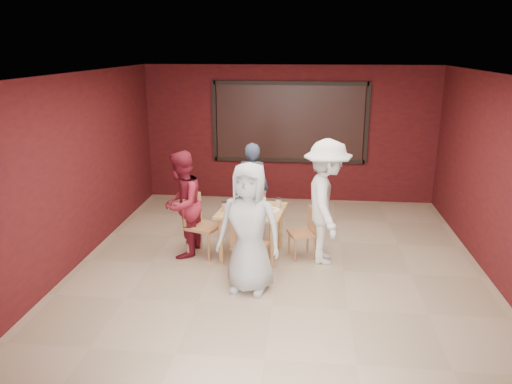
# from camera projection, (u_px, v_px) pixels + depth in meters

# --- Properties ---
(floor) EXTENTS (7.00, 7.00, 0.00)m
(floor) POSITION_uv_depth(u_px,v_px,m) (278.00, 268.00, 7.38)
(floor) COLOR tan
(floor) RESTS_ON ground
(window_blinds) EXTENTS (3.00, 0.02, 1.50)m
(window_blinds) POSITION_uv_depth(u_px,v_px,m) (289.00, 122.00, 10.20)
(window_blinds) COLOR black
(dining_table) EXTENTS (1.06, 1.06, 0.91)m
(dining_table) POSITION_uv_depth(u_px,v_px,m) (252.00, 215.00, 7.65)
(dining_table) COLOR tan
(dining_table) RESTS_ON floor
(chair_front) EXTENTS (0.54, 0.54, 0.90)m
(chair_front) POSITION_uv_depth(u_px,v_px,m) (248.00, 243.00, 6.97)
(chair_front) COLOR #BA7E48
(chair_front) RESTS_ON floor
(chair_back) EXTENTS (0.39, 0.39, 0.79)m
(chair_back) POSITION_uv_depth(u_px,v_px,m) (254.00, 212.00, 8.48)
(chair_back) COLOR #BA7E48
(chair_back) RESTS_ON floor
(chair_left) EXTENTS (0.59, 0.59, 0.95)m
(chair_left) POSITION_uv_depth(u_px,v_px,m) (200.00, 222.00, 7.74)
(chair_left) COLOR #BA7E48
(chair_left) RESTS_ON floor
(chair_right) EXTENTS (0.48, 0.48, 0.78)m
(chair_right) POSITION_uv_depth(u_px,v_px,m) (306.00, 230.00, 7.67)
(chair_right) COLOR #BA7E48
(chair_right) RESTS_ON floor
(diner_front) EXTENTS (0.95, 0.70, 1.76)m
(diner_front) POSITION_uv_depth(u_px,v_px,m) (249.00, 228.00, 6.50)
(diner_front) COLOR #AFAFAF
(diner_front) RESTS_ON floor
(diner_back) EXTENTS (0.62, 0.44, 1.59)m
(diner_back) POSITION_uv_depth(u_px,v_px,m) (252.00, 188.00, 8.65)
(diner_back) COLOR #323F59
(diner_back) RESTS_ON floor
(diner_left) EXTENTS (0.69, 0.85, 1.65)m
(diner_left) POSITION_uv_depth(u_px,v_px,m) (182.00, 204.00, 7.65)
(diner_left) COLOR maroon
(diner_left) RESTS_ON floor
(diner_right) EXTENTS (0.79, 1.27, 1.88)m
(diner_right) POSITION_uv_depth(u_px,v_px,m) (326.00, 202.00, 7.38)
(diner_right) COLOR silver
(diner_right) RESTS_ON floor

